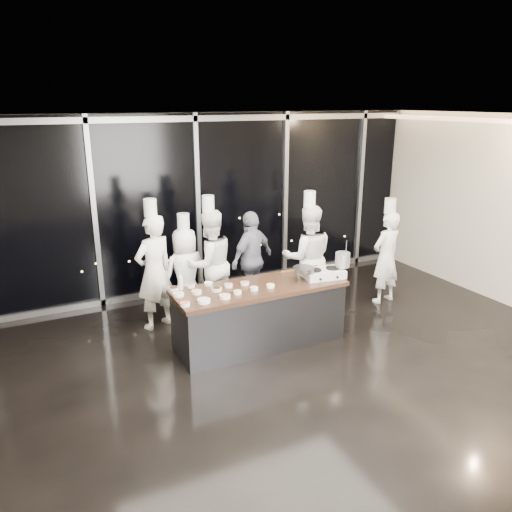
{
  "coord_description": "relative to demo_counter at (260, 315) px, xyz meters",
  "views": [
    {
      "loc": [
        -2.95,
        -4.98,
        3.4
      ],
      "look_at": [
        0.09,
        1.2,
        1.24
      ],
      "focal_mm": 35.0,
      "sensor_mm": 36.0,
      "label": 1
    }
  ],
  "objects": [
    {
      "name": "chef_far_left",
      "position": [
        -1.18,
        1.23,
        0.46
      ],
      "size": [
        0.77,
        0.65,
        2.03
      ],
      "rotation": [
        0.0,
        0.0,
        3.53
      ],
      "color": "white",
      "rests_on": "ground"
    },
    {
      "name": "guest",
      "position": [
        0.54,
        1.37,
        0.37
      ],
      "size": [
        1.05,
        0.77,
        1.65
      ],
      "rotation": [
        0.0,
        0.0,
        3.57
      ],
      "color": "#141737",
      "rests_on": "ground"
    },
    {
      "name": "window_wall",
      "position": [
        0.0,
        2.53,
        1.14
      ],
      "size": [
        8.9,
        0.11,
        3.2
      ],
      "color": "black",
      "rests_on": "ground"
    },
    {
      "name": "demo_counter",
      "position": [
        0.0,
        0.0,
        0.0
      ],
      "size": [
        2.46,
        0.86,
        0.9
      ],
      "color": "#333338",
      "rests_on": "ground"
    },
    {
      "name": "frying_pan",
      "position": [
        0.67,
        -0.06,
        0.61
      ],
      "size": [
        0.56,
        0.35,
        0.05
      ],
      "rotation": [
        0.0,
        0.0,
        -0.14
      ],
      "color": "slate",
      "rests_on": "stove"
    },
    {
      "name": "room_shell",
      "position": [
        0.18,
        -0.9,
        1.79
      ],
      "size": [
        9.02,
        7.02,
        3.21
      ],
      "color": "beige",
      "rests_on": "ground"
    },
    {
      "name": "chef_right",
      "position": [
        1.32,
        0.85,
        0.44
      ],
      "size": [
        1.05,
        0.93,
        2.01
      ],
      "rotation": [
        0.0,
        0.0,
        2.78
      ],
      "color": "white",
      "rests_on": "ground"
    },
    {
      "name": "ground",
      "position": [
        0.0,
        -0.9,
        -0.45
      ],
      "size": [
        9.0,
        9.0,
        0.0
      ],
      "primitive_type": "plane",
      "color": "black",
      "rests_on": "ground"
    },
    {
      "name": "chef_center",
      "position": [
        -0.26,
        1.27,
        0.44
      ],
      "size": [
        0.95,
        0.79,
        2.0
      ],
      "rotation": [
        0.0,
        0.0,
        3.29
      ],
      "color": "white",
      "rests_on": "ground"
    },
    {
      "name": "prep_bowls",
      "position": [
        -0.71,
        0.03,
        0.47
      ],
      "size": [
        1.4,
        0.74,
        0.05
      ],
      "color": "white",
      "rests_on": "demo_counter"
    },
    {
      "name": "squeeze_bottle",
      "position": [
        -1.05,
        0.34,
        0.56
      ],
      "size": [
        0.07,
        0.07,
        0.25
      ],
      "color": "silver",
      "rests_on": "demo_counter"
    },
    {
      "name": "chef_left",
      "position": [
        -0.63,
        1.39,
        0.31
      ],
      "size": [
        0.78,
        0.56,
        1.72
      ],
      "rotation": [
        0.0,
        0.0,
        3.27
      ],
      "color": "white",
      "rests_on": "ground"
    },
    {
      "name": "stove",
      "position": [
        1.0,
        -0.1,
        0.51
      ],
      "size": [
        0.63,
        0.44,
        0.14
      ],
      "rotation": [
        0.0,
        0.0,
        -0.14
      ],
      "color": "silver",
      "rests_on": "demo_counter"
    },
    {
      "name": "stock_pot",
      "position": [
        1.29,
        -0.15,
        0.69
      ],
      "size": [
        0.24,
        0.24,
        0.21
      ],
      "primitive_type": "cylinder",
      "rotation": [
        0.0,
        0.0,
        -0.14
      ],
      "color": "#B8B8BA",
      "rests_on": "stove"
    },
    {
      "name": "chef_side",
      "position": [
        2.68,
        0.48,
        0.38
      ],
      "size": [
        0.64,
        0.47,
        1.84
      ],
      "rotation": [
        0.0,
        0.0,
        3.3
      ],
      "color": "white",
      "rests_on": "ground"
    }
  ]
}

